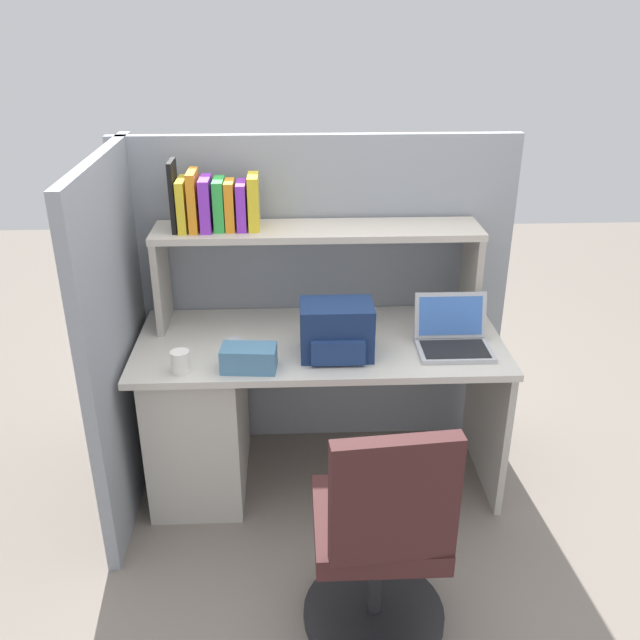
% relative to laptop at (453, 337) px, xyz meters
% --- Properties ---
extents(ground_plane, '(8.00, 8.00, 0.00)m').
position_rel_laptop_xyz_m(ground_plane, '(-0.56, 0.10, -0.78)').
color(ground_plane, slate).
extents(desk, '(1.60, 0.70, 0.73)m').
position_rel_laptop_xyz_m(desk, '(-0.95, 0.10, -0.38)').
color(desk, beige).
rests_on(desk, ground_plane).
extents(cubicle_partition_rear, '(1.84, 0.05, 1.55)m').
position_rel_laptop_xyz_m(cubicle_partition_rear, '(-0.56, 0.48, -0.01)').
color(cubicle_partition_rear, gray).
rests_on(cubicle_partition_rear, ground_plane).
extents(cubicle_partition_left, '(0.05, 1.06, 1.55)m').
position_rel_laptop_xyz_m(cubicle_partition_left, '(-1.41, 0.05, -0.01)').
color(cubicle_partition_left, gray).
rests_on(cubicle_partition_left, ground_plane).
extents(overhead_hutch, '(1.44, 0.28, 0.45)m').
position_rel_laptop_xyz_m(overhead_hutch, '(-0.56, 0.30, 0.30)').
color(overhead_hutch, '#B3A99C').
rests_on(overhead_hutch, desk).
extents(reference_books_on_shelf, '(0.37, 0.18, 0.30)m').
position_rel_laptop_xyz_m(reference_books_on_shelf, '(-1.01, 0.30, 0.51)').
color(reference_books_on_shelf, black).
rests_on(reference_books_on_shelf, overhead_hutch).
extents(laptop, '(0.31, 0.26, 0.22)m').
position_rel_laptop_xyz_m(laptop, '(0.00, 0.00, 0.00)').
color(laptop, '#B7BABF').
rests_on(laptop, desk).
extents(backpack, '(0.30, 0.23, 0.23)m').
position_rel_laptop_xyz_m(backpack, '(-0.50, -0.04, 0.06)').
color(backpack, navy).
rests_on(backpack, desk).
extents(computer_mouse, '(0.09, 0.12, 0.03)m').
position_rel_laptop_xyz_m(computer_mouse, '(-0.92, 0.04, -0.03)').
color(computer_mouse, silver).
rests_on(computer_mouse, desk).
extents(paper_cup, '(0.08, 0.08, 0.09)m').
position_rel_laptop_xyz_m(paper_cup, '(-1.13, -0.16, -0.00)').
color(paper_cup, white).
rests_on(paper_cup, desk).
extents(tissue_box, '(0.23, 0.14, 0.10)m').
position_rel_laptop_xyz_m(tissue_box, '(-0.86, -0.15, -0.00)').
color(tissue_box, teal).
rests_on(tissue_box, desk).
extents(office_chair, '(0.52, 0.52, 0.93)m').
position_rel_laptop_xyz_m(office_chair, '(-0.39, -0.81, -0.39)').
color(office_chair, black).
rests_on(office_chair, ground_plane).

